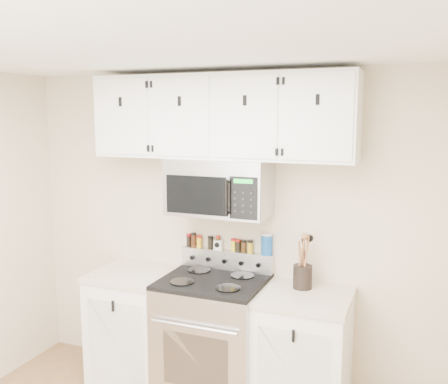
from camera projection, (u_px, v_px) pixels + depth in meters
The scene contains 19 objects.
back_wall at pixel (228, 231), 3.96m from camera, with size 3.50×0.01×2.50m, color #C3B492.
ceiling at pixel (84, 38), 2.17m from camera, with size 3.50×3.50×0.01m, color white.
range at pixel (213, 338), 3.79m from camera, with size 0.76×0.65×1.10m.
base_cabinet_left at pixel (136, 326), 4.07m from camera, with size 0.64×0.62×0.92m.
base_cabinet_right at pixel (303, 356), 3.56m from camera, with size 0.64×0.62×0.92m.
microwave at pixel (219, 187), 3.73m from camera, with size 0.76×0.44×0.42m.
upper_cabinets at pixel (220, 117), 3.68m from camera, with size 2.00×0.35×0.62m.
utensil_crock at pixel (303, 275), 3.60m from camera, with size 0.14×0.14×0.40m.
kitchen_timer at pixel (218, 245), 3.98m from camera, with size 0.07×0.06×0.08m, color silver.
salt_canister at pixel (267, 244), 3.82m from camera, with size 0.09×0.09×0.16m.
spice_jar_0 at pixel (189, 240), 4.07m from camera, with size 0.04×0.04×0.10m.
spice_jar_1 at pixel (193, 240), 4.05m from camera, with size 0.04×0.04×0.12m.
spice_jar_2 at pixel (199, 241), 4.03m from camera, with size 0.04×0.04×0.10m.
spice_jar_3 at pixel (210, 242), 4.00m from camera, with size 0.04×0.04×0.10m.
spice_jar_4 at pixel (218, 243), 3.97m from camera, with size 0.04×0.04×0.11m.
spice_jar_5 at pixel (233, 245), 3.93m from camera, with size 0.04×0.04×0.10m.
spice_jar_6 at pixel (238, 245), 3.91m from camera, with size 0.05×0.05×0.10m.
spice_jar_7 at pixel (244, 246), 3.90m from camera, with size 0.04×0.04×0.09m.
spice_jar_8 at pixel (250, 247), 3.88m from camera, with size 0.04×0.04×0.10m.
Camera 1 is at (1.40, -1.86, 2.16)m, focal length 40.00 mm.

